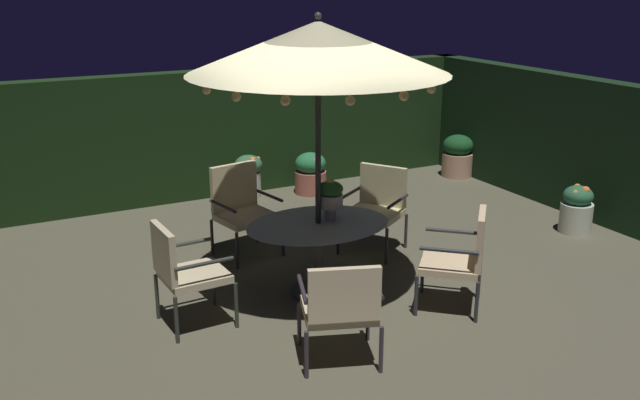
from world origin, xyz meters
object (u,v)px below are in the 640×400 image
Objects in this scene: patio_chair_southeast at (241,205)px; patio_chair_south at (183,268)px; potted_plant_right_near at (249,174)px; potted_plant_left_near at (577,209)px; centerpiece_planter at (330,195)px; patio_chair_north at (341,305)px; patio_dining_table at (318,237)px; patio_chair_northeast at (462,255)px; potted_plant_left_far at (311,173)px; patio_chair_east at (377,203)px; patio_umbrella at (318,48)px; potted_plant_back_right at (458,155)px.

patio_chair_southeast is 1.84m from patio_chair_south.
potted_plant_right_near is 1.00× the size of potted_plant_left_near.
patio_chair_southeast is (-0.42, 1.35, -0.43)m from centerpiece_planter.
centerpiece_planter is 1.56m from patio_chair_north.
patio_dining_table is at bearing 2.78° from patio_chair_south.
centerpiece_planter reaches higher than patio_chair_northeast.
patio_chair_northeast is (0.90, -0.97, -0.45)m from centerpiece_planter.
potted_plant_left_near is at bearing -46.88° from potted_plant_right_near.
patio_chair_northeast is at bearing -41.76° from patio_dining_table.
patio_dining_table is 1.57× the size of patio_chair_north.
potted_plant_left_far is at bearing 47.81° from patio_chair_south.
patio_chair_south reaches higher than patio_chair_east.
centerpiece_planter is 0.45× the size of patio_chair_north.
patio_chair_north is 4.81m from potted_plant_right_near.
patio_chair_south is at bearing -120.34° from potted_plant_right_near.
patio_chair_south is at bearing -127.87° from patio_chair_southeast.
patio_umbrella reaches higher than patio_chair_south.
patio_chair_north is at bearing -166.05° from patio_chair_northeast.
patio_chair_east is 2.66m from potted_plant_right_near.
patio_chair_north is 0.94× the size of patio_chair_northeast.
patio_umbrella is 4.49× the size of potted_plant_left_near.
patio_chair_east reaches higher than patio_chair_north.
patio_chair_northeast is (1.52, 0.38, 0.01)m from patio_chair_north.
patio_chair_northeast is 0.96× the size of patio_chair_southeast.
potted_plant_left_far is at bearing 66.61° from centerpiece_planter.
potted_plant_left_far is (2.88, 3.18, -0.27)m from patio_chair_south.
potted_plant_back_right is at bearing 36.56° from patio_chair_east.
patio_dining_table is 0.53× the size of patio_umbrella.
potted_plant_left_far is at bearing -16.29° from potted_plant_right_near.
potted_plant_left_near is at bearing 1.50° from patio_dining_table.
patio_chair_south is 1.62× the size of potted_plant_left_far.
patio_umbrella reaches higher than potted_plant_left_near.
potted_plant_left_near is at bearing 1.50° from patio_umbrella.
patio_chair_north is at bearing -94.23° from patio_chair_southeast.
potted_plant_back_right is (5.38, 2.93, -0.24)m from patio_chair_south.
patio_chair_southeast is at bearing 101.17° from patio_dining_table.
patio_chair_south is at bearing -132.19° from potted_plant_left_far.
centerpiece_planter is at bearing -113.39° from potted_plant_left_far.
potted_plant_left_far is at bearing 83.88° from patio_chair_northeast.
patio_umbrella reaches higher than patio_chair_northeast.
patio_chair_north is 2.66m from patio_chair_east.
patio_dining_table is 0.44m from centerpiece_planter.
patio_chair_east is (1.64, 2.09, 0.01)m from patio_chair_north.
potted_plant_right_near is (0.88, 1.99, -0.24)m from patio_chair_southeast.
patio_chair_north is (-0.47, -1.31, -0.06)m from patio_dining_table.
potted_plant_back_right is at bearing 28.57° from patio_chair_south.
patio_dining_table is 1.48× the size of patio_chair_south.
patio_dining_table reaches higher than potted_plant_left_near.
centerpiece_planter reaches higher than patio_chair_south.
centerpiece_planter is 3.43m from potted_plant_left_far.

